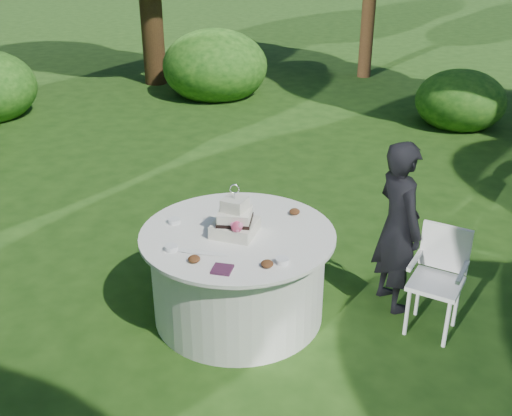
# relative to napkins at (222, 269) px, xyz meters

# --- Properties ---
(ground) EXTENTS (80.00, 80.00, 0.00)m
(ground) POSITION_rel_napkins_xyz_m (-0.04, 0.58, -0.78)
(ground) COLOR #1A3A0F
(ground) RESTS_ON ground
(napkins) EXTENTS (0.14, 0.14, 0.02)m
(napkins) POSITION_rel_napkins_xyz_m (0.00, 0.00, 0.00)
(napkins) COLOR #451D38
(napkins) RESTS_ON table
(feather_plume) EXTENTS (0.48, 0.07, 0.01)m
(feather_plume) POSITION_rel_napkins_xyz_m (-0.24, 0.20, -0.00)
(feather_plume) COLOR white
(feather_plume) RESTS_ON table
(guest) EXTENTS (0.58, 0.64, 1.47)m
(guest) POSITION_rel_napkins_xyz_m (1.20, 1.04, -0.04)
(guest) COLOR black
(guest) RESTS_ON ground
(table) EXTENTS (1.56, 1.56, 0.77)m
(table) POSITION_rel_napkins_xyz_m (-0.04, 0.58, -0.39)
(table) COLOR silver
(table) RESTS_ON ground
(cake) EXTENTS (0.35, 0.36, 0.43)m
(cake) POSITION_rel_napkins_xyz_m (-0.05, 0.56, 0.10)
(cake) COLOR silver
(cake) RESTS_ON table
(chair) EXTENTS (0.48, 0.48, 0.87)m
(chair) POSITION_rel_napkins_xyz_m (1.54, 0.77, -0.26)
(chair) COLOR white
(chair) RESTS_ON ground
(votives) EXTENTS (1.08, 0.53, 0.04)m
(votives) POSITION_rel_napkins_xyz_m (-0.21, 0.34, 0.01)
(votives) COLOR white
(votives) RESTS_ON table
(petal_cups) EXTENTS (0.67, 1.03, 0.05)m
(petal_cups) POSITION_rel_napkins_xyz_m (0.14, 0.40, 0.02)
(petal_cups) COLOR #562D16
(petal_cups) RESTS_ON table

